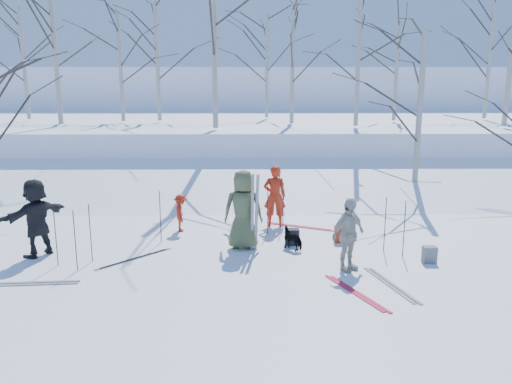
{
  "coord_description": "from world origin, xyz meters",
  "views": [
    {
      "loc": [
        -0.17,
        -10.72,
        3.98
      ],
      "look_at": [
        0.0,
        1.5,
        1.3
      ],
      "focal_mm": 35.0,
      "sensor_mm": 36.0,
      "label": 1
    }
  ],
  "objects_px": {
    "skier_red_north": "(275,196)",
    "backpack_dark": "(292,237)",
    "backpack_grey": "(429,255)",
    "skier_olive_center": "(243,210)",
    "skier_red_seated": "(181,213)",
    "backpack_red": "(341,234)",
    "skier_cream_east": "(348,235)",
    "skier_redor_behind": "(241,201)",
    "dog": "(293,238)",
    "skier_grey_west": "(36,218)"
  },
  "relations": [
    {
      "from": "skier_cream_east",
      "to": "skier_redor_behind",
      "type": "bearing_deg",
      "value": 88.43
    },
    {
      "from": "backpack_dark",
      "to": "dog",
      "type": "bearing_deg",
      "value": -90.68
    },
    {
      "from": "skier_redor_behind",
      "to": "skier_red_seated",
      "type": "height_order",
      "value": "skier_redor_behind"
    },
    {
      "from": "skier_red_north",
      "to": "skier_cream_east",
      "type": "height_order",
      "value": "skier_red_north"
    },
    {
      "from": "skier_red_north",
      "to": "backpack_red",
      "type": "relative_size",
      "value": 4.15
    },
    {
      "from": "backpack_dark",
      "to": "skier_red_north",
      "type": "bearing_deg",
      "value": 102.29
    },
    {
      "from": "skier_olive_center",
      "to": "skier_redor_behind",
      "type": "relative_size",
      "value": 1.24
    },
    {
      "from": "skier_red_north",
      "to": "backpack_dark",
      "type": "relative_size",
      "value": 4.36
    },
    {
      "from": "skier_redor_behind",
      "to": "dog",
      "type": "relative_size",
      "value": 2.47
    },
    {
      "from": "dog",
      "to": "backpack_red",
      "type": "distance_m",
      "value": 1.37
    },
    {
      "from": "skier_red_seated",
      "to": "backpack_red",
      "type": "xyz_separation_m",
      "value": [
        4.2,
        -1.02,
        -0.31
      ]
    },
    {
      "from": "skier_red_north",
      "to": "backpack_grey",
      "type": "height_order",
      "value": "skier_red_north"
    },
    {
      "from": "skier_cream_east",
      "to": "backpack_red",
      "type": "bearing_deg",
      "value": 46.12
    },
    {
      "from": "backpack_red",
      "to": "skier_redor_behind",
      "type": "bearing_deg",
      "value": 153.39
    },
    {
      "from": "skier_red_north",
      "to": "backpack_dark",
      "type": "xyz_separation_m",
      "value": [
        0.36,
        -1.66,
        -0.67
      ]
    },
    {
      "from": "skier_olive_center",
      "to": "backpack_grey",
      "type": "height_order",
      "value": "skier_olive_center"
    },
    {
      "from": "skier_cream_east",
      "to": "backpack_grey",
      "type": "distance_m",
      "value": 2.08
    },
    {
      "from": "skier_redor_behind",
      "to": "skier_grey_west",
      "type": "distance_m",
      "value": 5.21
    },
    {
      "from": "skier_red_north",
      "to": "dog",
      "type": "bearing_deg",
      "value": 101.32
    },
    {
      "from": "skier_redor_behind",
      "to": "skier_cream_east",
      "type": "relative_size",
      "value": 0.98
    },
    {
      "from": "dog",
      "to": "skier_redor_behind",
      "type": "bearing_deg",
      "value": -101.1
    },
    {
      "from": "skier_grey_west",
      "to": "dog",
      "type": "height_order",
      "value": "skier_grey_west"
    },
    {
      "from": "skier_red_seated",
      "to": "skier_olive_center",
      "type": "bearing_deg",
      "value": -138.38
    },
    {
      "from": "skier_olive_center",
      "to": "skier_redor_behind",
      "type": "height_order",
      "value": "skier_olive_center"
    },
    {
      "from": "skier_red_north",
      "to": "dog",
      "type": "xyz_separation_m",
      "value": [
        0.36,
        -2.0,
        -0.6
      ]
    },
    {
      "from": "dog",
      "to": "skier_olive_center",
      "type": "bearing_deg",
      "value": -50.8
    },
    {
      "from": "skier_cream_east",
      "to": "dog",
      "type": "xyz_separation_m",
      "value": [
        -1.05,
        1.43,
        -0.53
      ]
    },
    {
      "from": "skier_red_north",
      "to": "skier_red_seated",
      "type": "height_order",
      "value": "skier_red_north"
    },
    {
      "from": "skier_redor_behind",
      "to": "backpack_grey",
      "type": "distance_m",
      "value": 5.16
    },
    {
      "from": "skier_grey_west",
      "to": "backpack_dark",
      "type": "relative_size",
      "value": 4.59
    },
    {
      "from": "skier_olive_center",
      "to": "backpack_dark",
      "type": "relative_size",
      "value": 4.87
    },
    {
      "from": "skier_red_north",
      "to": "skier_olive_center",
      "type": "bearing_deg",
      "value": 66.85
    },
    {
      "from": "dog",
      "to": "backpack_grey",
      "type": "distance_m",
      "value": 3.16
    },
    {
      "from": "backpack_grey",
      "to": "backpack_dark",
      "type": "relative_size",
      "value": 0.95
    },
    {
      "from": "backpack_red",
      "to": "skier_olive_center",
      "type": "bearing_deg",
      "value": -170.14
    },
    {
      "from": "skier_olive_center",
      "to": "skier_redor_behind",
      "type": "distance_m",
      "value": 1.72
    },
    {
      "from": "skier_cream_east",
      "to": "backpack_dark",
      "type": "height_order",
      "value": "skier_cream_east"
    },
    {
      "from": "skier_olive_center",
      "to": "skier_red_seated",
      "type": "height_order",
      "value": "skier_olive_center"
    },
    {
      "from": "backpack_red",
      "to": "backpack_dark",
      "type": "relative_size",
      "value": 1.05
    },
    {
      "from": "skier_olive_center",
      "to": "dog",
      "type": "relative_size",
      "value": 3.06
    },
    {
      "from": "skier_redor_behind",
      "to": "backpack_dark",
      "type": "height_order",
      "value": "skier_redor_behind"
    },
    {
      "from": "dog",
      "to": "backpack_red",
      "type": "xyz_separation_m",
      "value": [
        1.26,
        0.52,
        -0.06
      ]
    },
    {
      "from": "backpack_grey",
      "to": "backpack_red",
      "type": "bearing_deg",
      "value": 138.7
    },
    {
      "from": "skier_red_north",
      "to": "skier_red_seated",
      "type": "bearing_deg",
      "value": 11.17
    },
    {
      "from": "skier_red_north",
      "to": "backpack_grey",
      "type": "bearing_deg",
      "value": 139.34
    },
    {
      "from": "skier_red_seated",
      "to": "skier_cream_east",
      "type": "bearing_deg",
      "value": -134.74
    },
    {
      "from": "backpack_grey",
      "to": "dog",
      "type": "bearing_deg",
      "value": 161.49
    },
    {
      "from": "backpack_red",
      "to": "backpack_grey",
      "type": "xyz_separation_m",
      "value": [
        1.73,
        -1.52,
        -0.02
      ]
    },
    {
      "from": "dog",
      "to": "backpack_red",
      "type": "height_order",
      "value": "dog"
    },
    {
      "from": "skier_olive_center",
      "to": "backpack_red",
      "type": "height_order",
      "value": "skier_olive_center"
    }
  ]
}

